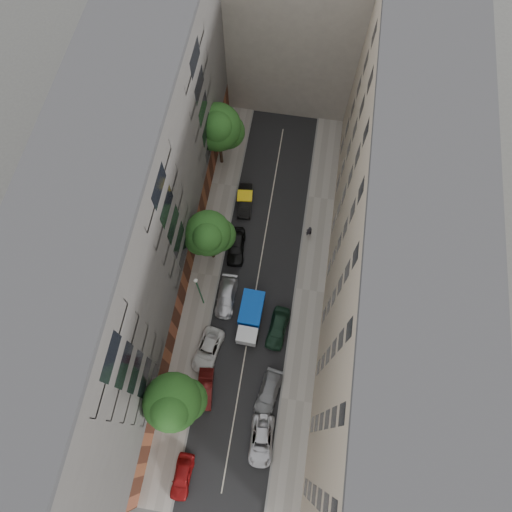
% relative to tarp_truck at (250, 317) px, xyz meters
% --- Properties ---
extents(ground, '(120.00, 120.00, 0.00)m').
position_rel_tarp_truck_xyz_m(ground, '(0.02, 4.08, -1.32)').
color(ground, '#4C4C49').
rests_on(ground, ground).
extents(road_surface, '(8.00, 44.00, 0.02)m').
position_rel_tarp_truck_xyz_m(road_surface, '(0.02, 4.08, -1.31)').
color(road_surface, black).
rests_on(road_surface, ground).
extents(sidewalk_left, '(3.00, 44.00, 0.15)m').
position_rel_tarp_truck_xyz_m(sidewalk_left, '(-5.48, 4.08, -1.25)').
color(sidewalk_left, gray).
rests_on(sidewalk_left, ground).
extents(sidewalk_right, '(3.00, 44.00, 0.15)m').
position_rel_tarp_truck_xyz_m(sidewalk_right, '(5.52, 4.08, -1.25)').
color(sidewalk_right, gray).
rests_on(sidewalk_right, ground).
extents(building_left, '(8.00, 44.00, 20.00)m').
position_rel_tarp_truck_xyz_m(building_left, '(-10.98, 4.08, 8.68)').
color(building_left, '#4D4A48').
rests_on(building_left, ground).
extents(building_right, '(8.00, 44.00, 20.00)m').
position_rel_tarp_truck_xyz_m(building_right, '(11.02, 4.08, 8.68)').
color(building_right, tan).
rests_on(building_right, ground).
extents(building_endcap, '(18.00, 12.00, 18.00)m').
position_rel_tarp_truck_xyz_m(building_endcap, '(0.02, 32.08, 7.68)').
color(building_endcap, gray).
rests_on(building_endcap, ground).
extents(tarp_truck, '(2.20, 5.23, 2.40)m').
position_rel_tarp_truck_xyz_m(tarp_truck, '(0.00, 0.00, 0.00)').
color(tarp_truck, black).
rests_on(tarp_truck, ground).
extents(car_left_0, '(1.63, 3.92, 1.33)m').
position_rel_tarp_truck_xyz_m(car_left_0, '(-3.58, -14.92, -0.66)').
color(car_left_0, maroon).
rests_on(car_left_0, ground).
extents(car_left_1, '(1.80, 4.01, 1.28)m').
position_rel_tarp_truck_xyz_m(car_left_1, '(-3.07, -7.32, -0.68)').
color(car_left_1, '#4C100F').
rests_on(car_left_1, ground).
extents(car_left_2, '(2.85, 4.88, 1.28)m').
position_rel_tarp_truck_xyz_m(car_left_2, '(-3.58, -3.72, -0.68)').
color(car_left_2, silver).
rests_on(car_left_2, ground).
extents(car_left_3, '(1.86, 4.56, 1.32)m').
position_rel_tarp_truck_xyz_m(car_left_3, '(-2.78, 1.88, -0.66)').
color(car_left_3, '#BABABF').
rests_on(car_left_3, ground).
extents(car_left_4, '(2.16, 4.55, 1.50)m').
position_rel_tarp_truck_xyz_m(car_left_4, '(-2.78, 7.48, -0.57)').
color(car_left_4, black).
rests_on(car_left_4, ground).
extents(car_left_5, '(1.92, 4.33, 1.38)m').
position_rel_tarp_truck_xyz_m(car_left_5, '(-2.78, 13.08, -0.63)').
color(car_left_5, black).
rests_on(car_left_5, ground).
extents(car_right_0, '(2.40, 4.71, 1.28)m').
position_rel_tarp_truck_xyz_m(car_right_0, '(2.82, -10.92, -0.68)').
color(car_right_0, silver).
rests_on(car_right_0, ground).
extents(car_right_1, '(2.50, 4.64, 1.28)m').
position_rel_tarp_truck_xyz_m(car_right_1, '(2.82, -6.72, -0.68)').
color(car_right_1, slate).
rests_on(car_right_1, ground).
extents(car_right_2, '(2.22, 4.57, 1.50)m').
position_rel_tarp_truck_xyz_m(car_right_2, '(2.82, -0.52, -0.57)').
color(car_right_2, black).
rests_on(car_right_2, ground).
extents(tree_near, '(5.04, 4.73, 9.32)m').
position_rel_tarp_truck_xyz_m(tree_near, '(-4.63, -9.38, 5.24)').
color(tree_near, '#382619').
rests_on(tree_near, sidewalk_left).
extents(tree_mid, '(4.82, 4.46, 8.13)m').
position_rel_tarp_truck_xyz_m(tree_mid, '(-4.94, 6.14, 4.34)').
color(tree_mid, '#382619').
rests_on(tree_mid, sidewalk_left).
extents(tree_far, '(5.27, 4.99, 8.94)m').
position_rel_tarp_truck_xyz_m(tree_far, '(-6.28, 17.97, 4.86)').
color(tree_far, '#382619').
rests_on(tree_far, sidewalk_left).
extents(lamp_post, '(0.36, 0.36, 6.94)m').
position_rel_tarp_truck_xyz_m(lamp_post, '(-5.01, 1.04, 3.06)').
color(lamp_post, '#1B5F33').
rests_on(lamp_post, sidewalk_left).
extents(pedestrian, '(0.74, 0.58, 1.80)m').
position_rel_tarp_truck_xyz_m(pedestrian, '(4.63, 10.33, -0.27)').
color(pedestrian, black).
rests_on(pedestrian, sidewalk_right).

